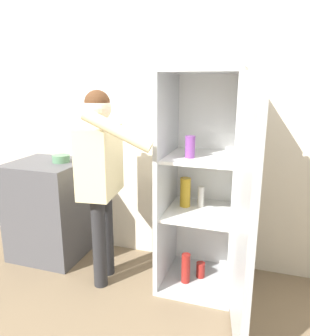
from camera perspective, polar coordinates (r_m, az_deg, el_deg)
name	(u,v)px	position (r m, az deg, el deg)	size (l,w,h in m)	color
ground_plane	(158,323)	(2.58, 0.50, -25.42)	(12.00, 12.00, 0.00)	#7A664C
wall_back	(192,127)	(2.95, 6.44, 7.03)	(7.00, 0.06, 2.55)	beige
refrigerator	(210,188)	(2.55, 9.49, -3.51)	(0.75, 1.24, 1.76)	#B7BABC
person	(101,167)	(2.65, -9.38, 0.24)	(0.67, 0.59, 1.61)	#262628
counter	(50,209)	(3.37, -17.85, -6.82)	(0.66, 0.61, 0.94)	#4C4C51
bowl	(61,159)	(3.19, -16.04, 1.59)	(0.16, 0.16, 0.07)	#517F5B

